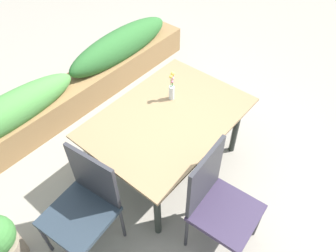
# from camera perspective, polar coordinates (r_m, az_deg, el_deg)

# --- Properties ---
(ground_plane) EXTENTS (12.00, 12.00, 0.00)m
(ground_plane) POSITION_cam_1_polar(r_m,az_deg,el_deg) (3.38, 0.01, -6.12)
(ground_plane) COLOR gray
(dining_table) EXTENTS (1.43, 1.00, 0.71)m
(dining_table) POSITION_cam_1_polar(r_m,az_deg,el_deg) (2.85, 0.00, 0.78)
(dining_table) COLOR #8C704C
(dining_table) RESTS_ON ground
(chair_end_left) EXTENTS (0.53, 0.53, 0.94)m
(chair_end_left) POSITION_cam_1_polar(r_m,az_deg,el_deg) (2.57, -14.55, -13.00)
(chair_end_left) COLOR #26323D
(chair_end_left) RESTS_ON ground
(chair_near_left) EXTENTS (0.49, 0.49, 1.00)m
(chair_near_left) POSITION_cam_1_polar(r_m,az_deg,el_deg) (2.51, 8.77, -12.85)
(chair_near_left) COLOR #332842
(chair_near_left) RESTS_ON ground
(flower_vase) EXTENTS (0.06, 0.05, 0.30)m
(flower_vase) POSITION_cam_1_polar(r_m,az_deg,el_deg) (2.90, 0.68, 6.78)
(flower_vase) COLOR silver
(flower_vase) RESTS_ON dining_table
(planter_box) EXTENTS (3.53, 0.40, 0.67)m
(planter_box) POSITION_cam_1_polar(r_m,az_deg,el_deg) (3.92, -16.30, 6.96)
(planter_box) COLOR olive
(planter_box) RESTS_ON ground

